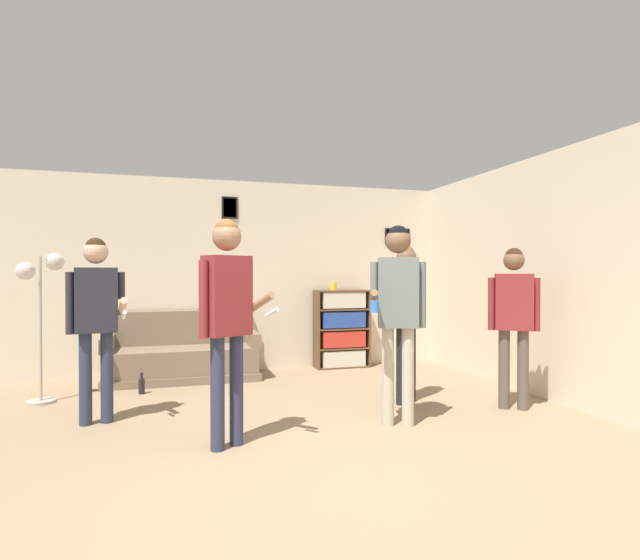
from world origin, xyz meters
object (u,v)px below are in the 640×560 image
Objects in this scene: person_player_foreground_center at (227,305)px; bottle_on_floor at (142,386)px; drinking_cup at (334,286)px; person_player_foreground_left at (96,309)px; person_watcher_holding_cup at (398,301)px; floor_lamp at (40,290)px; couch at (183,357)px; bookshelf at (342,329)px; person_spectator_far_right at (514,311)px; person_spectator_near_bookshelf at (406,306)px.

person_player_foreground_center reaches higher than bottle_on_floor.
person_player_foreground_left is at bearing -145.88° from drinking_cup.
person_player_foreground_left is 3.55m from drinking_cup.
person_player_foreground_center is at bearing -69.98° from bottle_on_floor.
drinking_cup is at bearing 83.71° from person_watcher_holding_cup.
person_watcher_holding_cup is at bearing -28.64° from floor_lamp.
person_player_foreground_center is at bearing -84.18° from couch.
bottle_on_floor is at bearing 73.19° from person_player_foreground_left.
person_watcher_holding_cup is 7.48× the size of bottle_on_floor.
person_spectator_far_right is (0.93, -2.65, 0.43)m from bookshelf.
person_spectator_far_right is at bearing -29.51° from person_spectator_near_bookshelf.
bookshelf is 9.95× the size of drinking_cup.
person_spectator_near_bookshelf is 14.64× the size of drinking_cup.
floor_lamp is 0.98× the size of person_spectator_far_right.
person_spectator_near_bookshelf is at bearing -40.49° from couch.
floor_lamp is 3.89m from person_spectator_near_bookshelf.
bookshelf is 3.61m from person_player_foreground_center.
floor_lamp is 1.19m from person_player_foreground_left.
person_player_foreground_center is 7.46× the size of bottle_on_floor.
person_player_foreground_center is 2.43m from bottle_on_floor.
bookshelf is at bearing 15.34° from floor_lamp.
person_player_foreground_center reaches higher than floor_lamp.
person_player_foreground_left is 2.76m from person_watcher_holding_cup.
person_spectator_far_right is 2.86m from drinking_cup.
person_spectator_near_bookshelf is at bearing -2.47° from person_player_foreground_left.
person_spectator_near_bookshelf is (-0.01, -2.12, 0.46)m from bookshelf.
person_player_foreground_center is 1.08× the size of person_spectator_near_bookshelf.
bookshelf is 0.68× the size of person_spectator_near_bookshelf.
bookshelf is at bearing 89.75° from person_spectator_near_bookshelf.
bottle_on_floor is (-2.73, 1.23, -0.94)m from person_spectator_near_bookshelf.
couch is 1.93m from floor_lamp.
person_player_foreground_center reaches higher than person_spectator_far_right.
person_spectator_near_bookshelf is at bearing -86.78° from drinking_cup.
floor_lamp is 3.76m from drinking_cup.
floor_lamp is at bearing 132.16° from person_player_foreground_center.
couch is 2.33m from drinking_cup.
person_spectator_far_right reaches higher than bookshelf.
person_player_foreground_left is 0.94× the size of person_player_foreground_center.
bookshelf reaches higher than couch.
floor_lamp is 0.95× the size of person_spectator_near_bookshelf.
person_watcher_holding_cup reaches higher than floor_lamp.
person_spectator_far_right is at bearing -19.22° from floor_lamp.
person_spectator_far_right reaches higher than bottle_on_floor.
couch is at bearing 65.90° from person_player_foreground_left.
bottle_on_floor is (-3.67, 1.76, -0.91)m from person_spectator_far_right.
person_player_foreground_center is 1.10× the size of person_spectator_far_right.
couch is 1.69× the size of bookshelf.
person_spectator_near_bookshelf is 1.08m from person_spectator_far_right.
person_watcher_holding_cup is (3.30, -1.80, -0.08)m from floor_lamp.
bottle_on_floor is 2.97m from drinking_cup.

